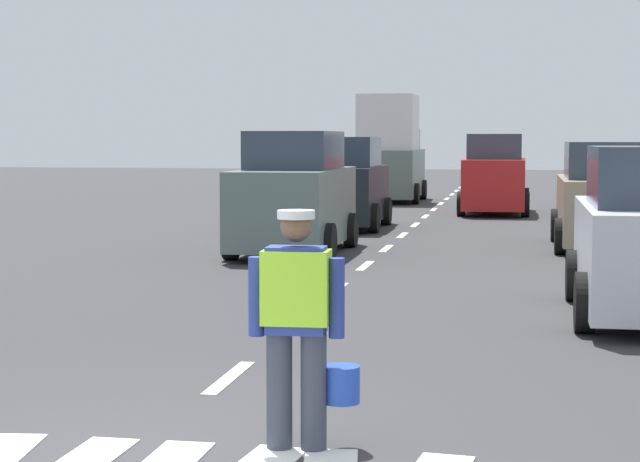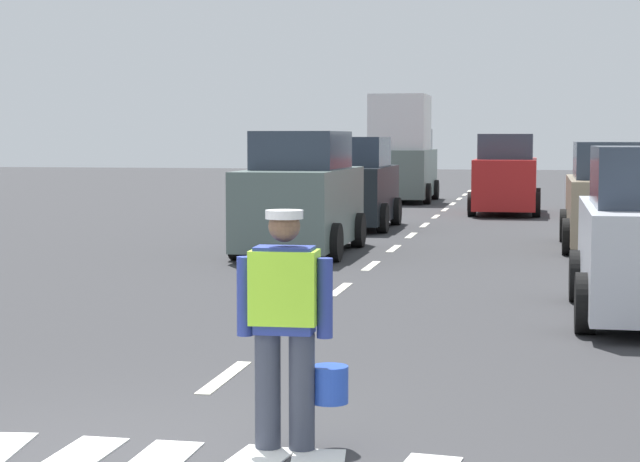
{
  "view_description": "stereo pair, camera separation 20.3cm",
  "coord_description": "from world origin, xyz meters",
  "px_view_note": "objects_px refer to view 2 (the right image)",
  "views": [
    {
      "loc": [
        2.57,
        -7.05,
        2.17
      ],
      "look_at": [
        0.32,
        5.58,
        1.1
      ],
      "focal_mm": 63.57,
      "sensor_mm": 36.0,
      "label": 1
    },
    {
      "loc": [
        2.77,
        -7.01,
        2.17
      ],
      "look_at": [
        0.32,
        5.58,
        1.1
      ],
      "focal_mm": 63.57,
      "sensor_mm": 36.0,
      "label": 2
    }
  ],
  "objects_px": {
    "car_parked_far": "(615,199)",
    "car_outgoing_far": "(506,177)",
    "car_oncoming_second": "(353,186)",
    "road_worker": "(288,317)",
    "car_oncoming_lead": "(301,197)",
    "delivery_truck": "(402,154)"
  },
  "relations": [
    {
      "from": "car_parked_far",
      "to": "car_outgoing_far",
      "type": "xyz_separation_m",
      "value": [
        -2.37,
        9.84,
        0.08
      ]
    },
    {
      "from": "car_oncoming_second",
      "to": "road_worker",
      "type": "bearing_deg",
      "value": -82.0
    },
    {
      "from": "car_oncoming_lead",
      "to": "car_outgoing_far",
      "type": "xyz_separation_m",
      "value": [
        3.42,
        11.79,
        -0.01
      ]
    },
    {
      "from": "car_oncoming_second",
      "to": "car_outgoing_far",
      "type": "xyz_separation_m",
      "value": [
        3.4,
        5.91,
        0.04
      ]
    },
    {
      "from": "delivery_truck",
      "to": "car_oncoming_second",
      "type": "relative_size",
      "value": 1.2
    },
    {
      "from": "road_worker",
      "to": "delivery_truck",
      "type": "height_order",
      "value": "delivery_truck"
    },
    {
      "from": "car_parked_far",
      "to": "car_oncoming_second",
      "type": "bearing_deg",
      "value": 145.72
    },
    {
      "from": "road_worker",
      "to": "car_outgoing_far",
      "type": "bearing_deg",
      "value": 88.3
    },
    {
      "from": "delivery_truck",
      "to": "car_parked_far",
      "type": "xyz_separation_m",
      "value": [
        5.96,
        -15.1,
        -0.65
      ]
    },
    {
      "from": "car_outgoing_far",
      "to": "road_worker",
      "type": "bearing_deg",
      "value": -91.7
    },
    {
      "from": "car_oncoming_second",
      "to": "car_outgoing_far",
      "type": "distance_m",
      "value": 6.82
    },
    {
      "from": "delivery_truck",
      "to": "car_oncoming_second",
      "type": "height_order",
      "value": "delivery_truck"
    },
    {
      "from": "car_parked_far",
      "to": "car_oncoming_second",
      "type": "xyz_separation_m",
      "value": [
        -5.77,
        3.94,
        0.04
      ]
    },
    {
      "from": "delivery_truck",
      "to": "car_oncoming_lead",
      "type": "bearing_deg",
      "value": -89.44
    },
    {
      "from": "car_oncoming_lead",
      "to": "car_oncoming_second",
      "type": "bearing_deg",
      "value": 89.86
    },
    {
      "from": "delivery_truck",
      "to": "car_outgoing_far",
      "type": "relative_size",
      "value": 1.08
    },
    {
      "from": "car_parked_far",
      "to": "car_oncoming_second",
      "type": "height_order",
      "value": "car_oncoming_second"
    },
    {
      "from": "car_parked_far",
      "to": "car_oncoming_lead",
      "type": "distance_m",
      "value": 6.11
    },
    {
      "from": "delivery_truck",
      "to": "car_oncoming_lead",
      "type": "relative_size",
      "value": 1.08
    },
    {
      "from": "road_worker",
      "to": "delivery_truck",
      "type": "bearing_deg",
      "value": 95.4
    },
    {
      "from": "road_worker",
      "to": "car_oncoming_second",
      "type": "relative_size",
      "value": 0.43
    },
    {
      "from": "road_worker",
      "to": "car_oncoming_lead",
      "type": "distance_m",
      "value": 13.34
    }
  ]
}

